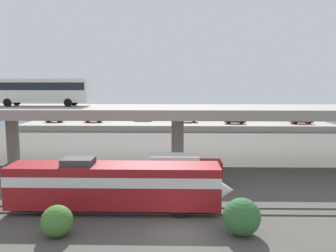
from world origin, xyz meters
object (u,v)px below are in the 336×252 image
(parked_car_5, at_px, (188,119))
(parked_car_2, at_px, (143,118))
(parked_car_1, at_px, (235,120))
(parked_car_4, at_px, (54,119))
(transit_bus_on_overpass, at_px, (41,90))
(parked_car_3, at_px, (301,120))
(service_truck_west, at_px, (184,169))
(train_locomotive, at_px, (125,184))
(parked_car_0, at_px, (94,119))

(parked_car_5, bearing_deg, parked_car_2, 166.27)
(parked_car_1, distance_m, parked_car_4, 39.65)
(transit_bus_on_overpass, bearing_deg, parked_car_3, -144.18)
(transit_bus_on_overpass, relative_size, service_truck_west, 1.76)
(train_locomotive, relative_size, parked_car_5, 4.08)
(parked_car_5, bearing_deg, parked_car_1, -14.56)
(parked_car_0, height_order, parked_car_2, same)
(transit_bus_on_overpass, height_order, parked_car_2, transit_bus_on_overpass)
(service_truck_west, xyz_separation_m, parked_car_5, (1.79, 43.90, 0.39))
(train_locomotive, bearing_deg, parked_car_2, 93.87)
(parked_car_1, bearing_deg, parked_car_0, 176.03)
(parked_car_0, xyz_separation_m, parked_car_1, (30.86, -2.14, 0.00))
(parked_car_1, xyz_separation_m, parked_car_2, (-20.04, 5.05, -0.00))
(train_locomotive, distance_m, parked_car_1, 50.98)
(parked_car_4, bearing_deg, parked_car_2, 8.77)
(train_locomotive, height_order, service_truck_west, train_locomotive)
(transit_bus_on_overpass, height_order, parked_car_1, transit_bus_on_overpass)
(transit_bus_on_overpass, distance_m, parked_car_0, 34.06)
(parked_car_5, bearing_deg, parked_car_0, -178.78)
(service_truck_west, xyz_separation_m, parked_car_2, (-8.30, 46.36, 0.39))
(parked_car_3, bearing_deg, parked_car_2, 172.03)
(parked_car_3, bearing_deg, service_truck_west, -121.92)
(parked_car_1, bearing_deg, transit_bus_on_overpass, -133.31)
(parked_car_0, bearing_deg, parked_car_4, -179.30)
(parked_car_0, xyz_separation_m, parked_car_5, (20.91, 0.45, 0.00))
(transit_bus_on_overpass, relative_size, parked_car_2, 2.86)
(transit_bus_on_overpass, height_order, parked_car_4, transit_bus_on_overpass)
(parked_car_4, bearing_deg, service_truck_west, -57.27)
(parked_car_4, bearing_deg, transit_bus_on_overpass, -72.84)
(transit_bus_on_overpass, relative_size, parked_car_5, 2.83)
(parked_car_3, height_order, parked_car_5, same)
(parked_car_0, xyz_separation_m, parked_car_4, (-8.74, -0.11, -0.00))
(train_locomotive, distance_m, service_truck_west, 8.40)
(train_locomotive, xyz_separation_m, parked_car_1, (16.44, 48.25, -0.17))
(service_truck_west, height_order, parked_car_5, service_truck_west)
(transit_bus_on_overpass, height_order, parked_car_5, transit_bus_on_overpass)
(transit_bus_on_overpass, relative_size, parked_car_0, 2.95)
(transit_bus_on_overpass, bearing_deg, parked_car_5, -119.91)
(parked_car_1, distance_m, parked_car_2, 20.67)
(train_locomotive, xyz_separation_m, service_truck_west, (4.70, 6.94, -0.55))
(parked_car_0, bearing_deg, parked_car_2, 15.06)
(parked_car_2, bearing_deg, parked_car_5, 166.27)
(service_truck_west, xyz_separation_m, parked_car_0, (-19.12, 43.45, 0.39))
(parked_car_0, distance_m, parked_car_2, 11.20)
(parked_car_5, bearing_deg, train_locomotive, -97.27)
(transit_bus_on_overpass, distance_m, parked_car_4, 35.43)
(parked_car_0, distance_m, parked_car_4, 8.74)
(transit_bus_on_overpass, relative_size, parked_car_3, 2.58)
(parked_car_1, distance_m, parked_car_5, 10.28)
(parked_car_2, xyz_separation_m, parked_car_4, (-19.55, -3.02, -0.00))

